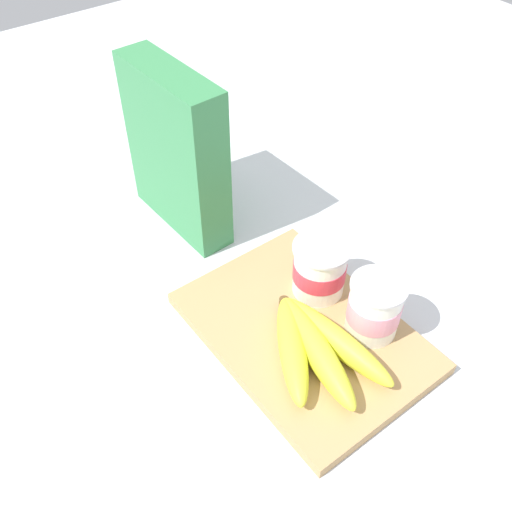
# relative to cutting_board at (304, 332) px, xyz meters

# --- Properties ---
(ground_plane) EXTENTS (2.40, 2.40, 0.00)m
(ground_plane) POSITION_rel_cutting_board_xyz_m (0.00, 0.00, -0.01)
(ground_plane) COLOR silver
(cutting_board) EXTENTS (0.32, 0.23, 0.02)m
(cutting_board) POSITION_rel_cutting_board_xyz_m (0.00, 0.00, 0.00)
(cutting_board) COLOR tan
(cutting_board) RESTS_ON ground_plane
(cereal_box) EXTENTS (0.20, 0.06, 0.26)m
(cereal_box) POSITION_rel_cutting_board_xyz_m (-0.30, 0.00, 0.12)
(cereal_box) COLOR #38844C
(cereal_box) RESTS_ON ground_plane
(yogurt_cup_front) EXTENTS (0.08, 0.08, 0.08)m
(yogurt_cup_front) POSITION_rel_cutting_board_xyz_m (-0.04, 0.06, 0.05)
(yogurt_cup_front) COLOR white
(yogurt_cup_front) RESTS_ON cutting_board
(yogurt_cup_back) EXTENTS (0.07, 0.07, 0.08)m
(yogurt_cup_back) POSITION_rel_cutting_board_xyz_m (0.05, 0.07, 0.05)
(yogurt_cup_back) COLOR white
(yogurt_cup_back) RESTS_ON cutting_board
(banana_bunch) EXTENTS (0.19, 0.14, 0.04)m
(banana_bunch) POSITION_rel_cutting_board_xyz_m (0.04, -0.02, 0.03)
(banana_bunch) COLOR yellow
(banana_bunch) RESTS_ON cutting_board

